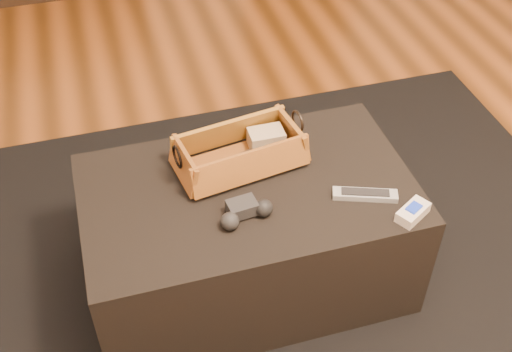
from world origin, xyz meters
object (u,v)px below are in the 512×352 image
object	(u,v)px
silver_remote	(365,194)
tv_remote	(236,163)
game_controller	(245,212)
cream_gadget	(413,212)
wicker_basket	(240,153)
ottoman	(248,235)

from	to	relation	value
silver_remote	tv_remote	bearing A→B (deg)	146.01
tv_remote	game_controller	bearing A→B (deg)	-112.96
game_controller	cream_gadget	size ratio (longest dim) A/B	1.43
wicker_basket	tv_remote	bearing A→B (deg)	-134.00
cream_gadget	silver_remote	bearing A→B (deg)	131.34
tv_remote	wicker_basket	world-z (taller)	wicker_basket
wicker_basket	cream_gadget	distance (m)	0.55
ottoman	cream_gadget	distance (m)	0.54
game_controller	silver_remote	size ratio (longest dim) A/B	0.87
tv_remote	cream_gadget	distance (m)	0.55
tv_remote	game_controller	world-z (taller)	game_controller
ottoman	tv_remote	xyz separation A→B (m)	(-0.01, 0.09, 0.24)
game_controller	cream_gadget	bearing A→B (deg)	-15.37
tv_remote	silver_remote	size ratio (longest dim) A/B	1.09
ottoman	tv_remote	world-z (taller)	tv_remote
ottoman	cream_gadget	bearing A→B (deg)	-30.40
game_controller	cream_gadget	world-z (taller)	game_controller
tv_remote	cream_gadget	world-z (taller)	cream_gadget
ottoman	cream_gadget	xyz separation A→B (m)	(0.42, -0.25, 0.23)
silver_remote	cream_gadget	bearing A→B (deg)	-48.66
tv_remote	wicker_basket	bearing A→B (deg)	30.87
game_controller	silver_remote	xyz separation A→B (m)	(0.36, -0.02, -0.02)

